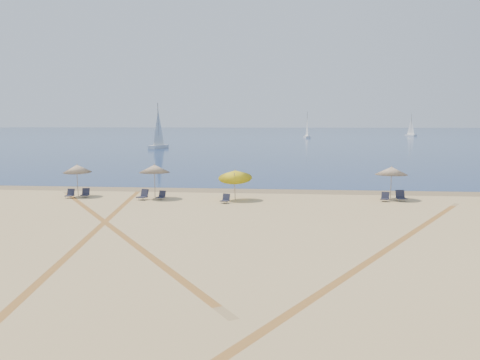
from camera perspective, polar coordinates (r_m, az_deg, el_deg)
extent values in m
plane|color=tan|center=(17.02, -7.07, -12.14)|extent=(160.00, 160.00, 0.00)
plane|color=#0C2151|center=(240.78, 5.02, 5.28)|extent=(500.00, 500.00, 0.00)
plane|color=olive|center=(40.23, 0.58, -1.18)|extent=(500.00, 500.00, 0.00)
cylinder|color=gray|center=(38.85, -17.74, -0.16)|extent=(0.05, 0.17, 2.19)
cone|color=#FFECCC|center=(38.80, -17.76, 1.23)|extent=(2.05, 2.08, 0.66)
sphere|color=gray|center=(38.77, -17.77, 1.67)|extent=(0.08, 0.08, 0.08)
cylinder|color=gray|center=(36.57, -9.52, -0.27)|extent=(0.05, 0.05, 2.27)
cone|color=#FFECCC|center=(36.47, -9.55, 1.27)|extent=(2.20, 2.20, 0.55)
sphere|color=gray|center=(36.44, -9.56, 1.74)|extent=(0.08, 0.08, 0.08)
cylinder|color=gray|center=(35.03, -0.60, -0.74)|extent=(0.05, 0.60, 1.97)
cone|color=yellow|center=(35.16, -0.55, 0.66)|extent=(2.34, 2.40, 1.16)
sphere|color=gray|center=(35.13, -0.55, 1.15)|extent=(0.08, 0.08, 0.08)
cylinder|color=gray|center=(37.14, 16.55, -0.43)|extent=(0.05, 0.05, 2.16)
cone|color=#FFECCC|center=(37.04, 16.59, 1.00)|extent=(2.24, 2.24, 0.55)
sphere|color=gray|center=(37.02, 16.61, 1.46)|extent=(0.08, 0.08, 0.08)
cube|color=black|center=(38.27, -18.56, -1.67)|extent=(0.55, 0.55, 0.05)
cube|color=black|center=(38.47, -18.40, -1.28)|extent=(0.54, 0.21, 0.47)
cylinder|color=#A5A5AD|center=(38.20, -18.96, -1.83)|extent=(0.02, 0.02, 0.17)
cylinder|color=#A5A5AD|center=(38.01, -18.39, -1.85)|extent=(0.02, 0.02, 0.17)
cube|color=black|center=(38.25, -16.96, -1.62)|extent=(0.59, 0.59, 0.05)
cube|color=black|center=(38.47, -16.86, -1.22)|extent=(0.55, 0.25, 0.48)
cylinder|color=#A5A5AD|center=(38.15, -17.38, -1.79)|extent=(0.02, 0.02, 0.18)
cylinder|color=#A5A5AD|center=(38.02, -16.76, -1.79)|extent=(0.02, 0.02, 0.18)
cube|color=black|center=(36.08, -10.92, -1.89)|extent=(0.80, 0.80, 0.06)
cube|color=black|center=(36.26, -10.62, -1.42)|extent=(0.65, 0.45, 0.54)
cylinder|color=#A5A5AD|center=(36.04, -11.31, -2.07)|extent=(0.03, 0.03, 0.20)
cylinder|color=#A5A5AD|center=(35.72, -10.72, -2.13)|extent=(0.03, 0.03, 0.20)
cube|color=black|center=(35.99, -8.88, -1.93)|extent=(0.62, 0.62, 0.05)
cube|color=black|center=(36.17, -8.68, -1.53)|extent=(0.54, 0.32, 0.45)
cylinder|color=#A5A5AD|center=(35.93, -9.23, -2.08)|extent=(0.02, 0.02, 0.16)
cylinder|color=#A5A5AD|center=(35.73, -8.67, -2.12)|extent=(0.02, 0.02, 0.16)
cube|color=black|center=(34.01, -1.72, -2.34)|extent=(0.65, 0.65, 0.05)
cube|color=black|center=(34.20, -1.54, -1.91)|extent=(0.54, 0.34, 0.46)
cylinder|color=#A5A5AD|center=(33.93, -2.08, -2.51)|extent=(0.02, 0.02, 0.17)
cylinder|color=#A5A5AD|center=(33.75, -1.45, -2.55)|extent=(0.02, 0.02, 0.17)
cube|color=black|center=(36.09, 15.88, -2.07)|extent=(0.67, 0.67, 0.05)
cube|color=black|center=(36.31, 15.96, -1.65)|extent=(0.56, 0.36, 0.47)
cylinder|color=#A5A5AD|center=(35.95, 15.60, -2.23)|extent=(0.02, 0.02, 0.17)
cylinder|color=#A5A5AD|center=(35.88, 16.26, -2.27)|extent=(0.02, 0.02, 0.17)
cube|color=black|center=(36.56, 17.64, -1.97)|extent=(0.71, 0.71, 0.06)
cube|color=black|center=(36.80, 17.48, -1.49)|extent=(0.64, 0.33, 0.55)
cylinder|color=#A5A5AD|center=(36.26, 17.34, -2.19)|extent=(0.03, 0.03, 0.20)
cylinder|color=#A5A5AD|center=(36.45, 18.06, -2.17)|extent=(0.03, 0.03, 0.20)
cube|color=white|center=(103.79, -9.11, 3.69)|extent=(2.80, 6.29, 0.67)
cylinder|color=gray|center=(103.67, -9.16, 6.08)|extent=(0.13, 0.13, 8.88)
cube|color=white|center=(198.66, 18.58, 4.77)|extent=(3.42, 5.53, 0.59)
cylinder|color=gray|center=(198.59, 18.62, 5.88)|extent=(0.12, 0.12, 7.90)
cube|color=white|center=(169.98, 7.50, 4.81)|extent=(2.27, 5.86, 0.62)
cylinder|color=gray|center=(169.91, 7.52, 6.17)|extent=(0.12, 0.12, 8.31)
plane|color=tan|center=(27.00, -15.68, -5.29)|extent=(31.89, 31.89, 0.00)
plane|color=tan|center=(28.05, -15.18, -4.84)|extent=(31.89, 31.89, 0.00)
plane|color=tan|center=(22.44, 15.82, -7.71)|extent=(37.85, 37.85, 0.00)
plane|color=tan|center=(23.46, 16.66, -7.11)|extent=(37.85, 37.85, 0.00)
plane|color=tan|center=(27.28, -14.18, -5.13)|extent=(38.81, 38.81, 0.00)
plane|color=tan|center=(28.33, -14.70, -4.71)|extent=(38.81, 38.81, 0.00)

